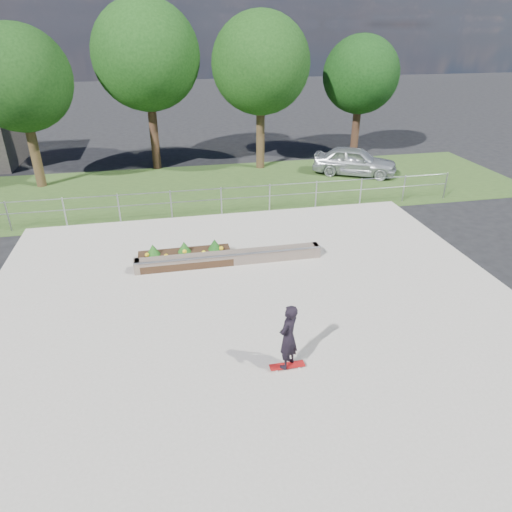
{
  "coord_description": "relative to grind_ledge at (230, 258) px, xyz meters",
  "views": [
    {
      "loc": [
        -2.12,
        -9.82,
        6.98
      ],
      "look_at": [
        0.2,
        1.5,
        1.1
      ],
      "focal_mm": 32.0,
      "sensor_mm": 36.0,
      "label": 1
    }
  ],
  "objects": [
    {
      "name": "ground",
      "position": [
        0.33,
        -3.15,
        -0.26
      ],
      "size": [
        120.0,
        120.0,
        0.0
      ],
      "primitive_type": "plane",
      "color": "black",
      "rests_on": "ground"
    },
    {
      "name": "grass_verge",
      "position": [
        0.33,
        7.85,
        -0.25
      ],
      "size": [
        30.0,
        8.0,
        0.02
      ],
      "primitive_type": "cube",
      "color": "#2C461C",
      "rests_on": "ground"
    },
    {
      "name": "concrete_slab",
      "position": [
        0.33,
        -3.15,
        -0.23
      ],
      "size": [
        15.0,
        15.0,
        0.06
      ],
      "primitive_type": "cube",
      "color": "#A6A094",
      "rests_on": "ground"
    },
    {
      "name": "fence",
      "position": [
        0.33,
        4.35,
        0.51
      ],
      "size": [
        20.06,
        0.06,
        1.2
      ],
      "color": "#95979D",
      "rests_on": "ground"
    },
    {
      "name": "tree_far_left",
      "position": [
        -7.67,
        9.85,
        4.59
      ],
      "size": [
        4.55,
        4.55,
        7.15
      ],
      "color": "#382816",
      "rests_on": "ground"
    },
    {
      "name": "tree_mid_left",
      "position": [
        -2.17,
        11.85,
        5.34
      ],
      "size": [
        5.25,
        5.25,
        8.25
      ],
      "color": "#331E14",
      "rests_on": "ground"
    },
    {
      "name": "tree_mid_right",
      "position": [
        3.33,
        10.85,
        4.97
      ],
      "size": [
        4.9,
        4.9,
        7.7
      ],
      "color": "#382716",
      "rests_on": "ground"
    },
    {
      "name": "tree_far_right",
      "position": [
        9.33,
        12.35,
        4.21
      ],
      "size": [
        4.2,
        4.2,
        6.6
      ],
      "color": "#301C13",
      "rests_on": "ground"
    },
    {
      "name": "grind_ledge",
      "position": [
        0.0,
        0.0,
        0.0
      ],
      "size": [
        6.0,
        0.44,
        0.43
      ],
      "color": "brown",
      "rests_on": "concrete_slab"
    },
    {
      "name": "planter_bed",
      "position": [
        -1.4,
        0.45,
        -0.02
      ],
      "size": [
        3.0,
        1.2,
        0.61
      ],
      "color": "black",
      "rests_on": "concrete_slab"
    },
    {
      "name": "skateboarder",
      "position": [
        0.51,
        -5.25,
        0.65
      ],
      "size": [
        0.8,
        0.67,
        1.65
      ],
      "color": "silver",
      "rests_on": "concrete_slab"
    },
    {
      "name": "parked_car",
      "position": [
        7.82,
        8.62,
        0.45
      ],
      "size": [
        4.51,
        3.47,
        1.43
      ],
      "primitive_type": "imported",
      "rotation": [
        0.0,
        0.0,
        1.08
      ],
      "color": "#AFB4B9",
      "rests_on": "ground"
    }
  ]
}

